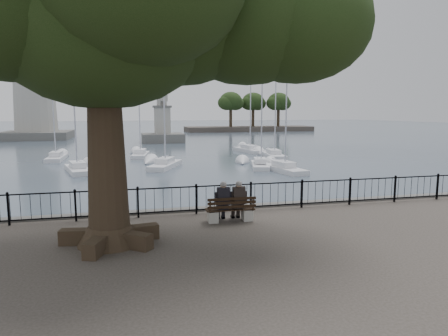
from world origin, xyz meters
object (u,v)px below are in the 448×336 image
object	(u,v)px
person_left	(223,203)
lion_monument	(162,127)
bench	(230,213)
person_right	(238,202)
lighthouse	(32,55)
tree	(137,3)

from	to	relation	value
person_left	lion_monument	size ratio (longest dim) A/B	0.15
person_left	bench	bearing A→B (deg)	-21.75
bench	person_left	world-z (taller)	person_left
person_right	lion_monument	distance (m)	48.59
bench	lighthouse	size ratio (longest dim) A/B	0.05
tree	person_left	bearing A→B (deg)	26.95
person_left	person_right	size ratio (longest dim) A/B	1.00
person_left	person_right	bearing A→B (deg)	-0.82
tree	person_right	bearing A→B (deg)	22.88
lion_monument	bench	bearing A→B (deg)	-92.45
lighthouse	lion_monument	xyz separation A→B (m)	(20.00, -12.07, -11.57)
bench	person_left	size ratio (longest dim) A/B	1.20
tree	bench	bearing A→B (deg)	23.34
bench	tree	bearing A→B (deg)	-156.66
bench	person_right	bearing A→B (deg)	17.91
bench	lion_monument	xyz separation A→B (m)	(2.08, 48.64, 0.96)
bench	lion_monument	bearing A→B (deg)	87.55
lighthouse	lion_monument	world-z (taller)	lighthouse
person_left	lion_monument	distance (m)	48.61
tree	lion_monument	xyz separation A→B (m)	(4.92, 49.87, -5.12)
person_right	lion_monument	xyz separation A→B (m)	(1.81, 48.56, 0.64)
person_right	lion_monument	bearing A→B (deg)	87.87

